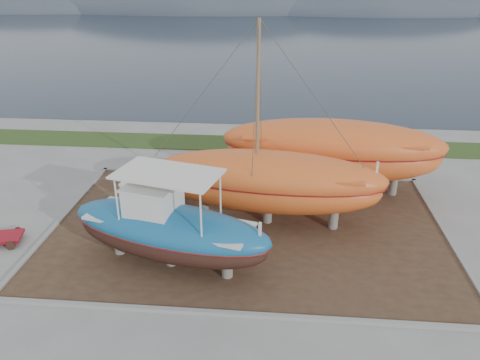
# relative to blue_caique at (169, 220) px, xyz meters

# --- Properties ---
(ground) EXTENTS (140.00, 140.00, 0.00)m
(ground) POSITION_rel_blue_caique_xyz_m (2.92, -0.76, -2.12)
(ground) COLOR gray
(ground) RESTS_ON ground
(dirt_patch) EXTENTS (18.00, 12.00, 0.06)m
(dirt_patch) POSITION_rel_blue_caique_xyz_m (2.92, 3.24, -2.09)
(dirt_patch) COLOR #422D1E
(dirt_patch) RESTS_ON ground
(curb_frame) EXTENTS (18.60, 12.60, 0.15)m
(curb_frame) POSITION_rel_blue_caique_xyz_m (2.92, 3.24, -2.05)
(curb_frame) COLOR gray
(curb_frame) RESTS_ON ground
(grass_strip) EXTENTS (44.00, 3.00, 0.08)m
(grass_strip) POSITION_rel_blue_caique_xyz_m (2.92, 14.74, -2.08)
(grass_strip) COLOR #284219
(grass_strip) RESTS_ON ground
(sea) EXTENTS (260.00, 100.00, 0.04)m
(sea) POSITION_rel_blue_caique_xyz_m (2.92, 69.24, -2.12)
(sea) COLOR #192633
(sea) RESTS_ON ground
(mountain_ridge) EXTENTS (200.00, 36.00, 20.00)m
(mountain_ridge) POSITION_rel_blue_caique_xyz_m (2.92, 124.24, -2.12)
(mountain_ridge) COLOR #333D49
(mountain_ridge) RESTS_ON ground
(blue_caique) EXTENTS (8.97, 4.78, 4.12)m
(blue_caique) POSITION_rel_blue_caique_xyz_m (0.00, 0.00, 0.00)
(blue_caique) COLOR #186397
(blue_caique) RESTS_ON dirt_patch
(white_dinghy) EXTENTS (4.06, 1.99, 1.17)m
(white_dinghy) POSITION_rel_blue_caique_xyz_m (-2.10, 5.80, -1.48)
(white_dinghy) COLOR silver
(white_dinghy) RESTS_ON dirt_patch
(orange_sailboat) EXTENTS (11.06, 4.22, 9.32)m
(orange_sailboat) POSITION_rel_blue_caique_xyz_m (3.81, 3.89, 2.60)
(orange_sailboat) COLOR #E15C22
(orange_sailboat) RESTS_ON dirt_patch
(orange_bare_hull) EXTENTS (11.98, 4.44, 3.85)m
(orange_bare_hull) POSITION_rel_blue_caique_xyz_m (7.05, 7.75, -0.14)
(orange_bare_hull) COLOR #E15C22
(orange_bare_hull) RESTS_ON dirt_patch
(red_trailer) EXTENTS (2.89, 1.92, 0.38)m
(red_trailer) POSITION_rel_blue_caique_xyz_m (-7.93, 0.99, -1.93)
(red_trailer) COLOR maroon
(red_trailer) RESTS_ON ground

